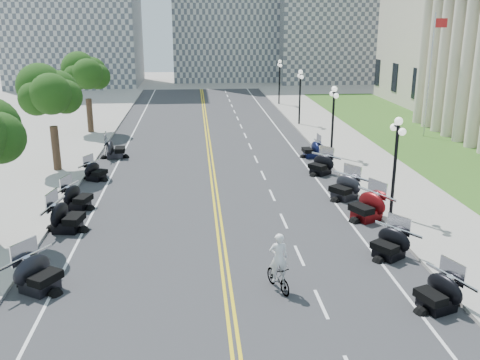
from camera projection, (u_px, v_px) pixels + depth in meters
name	position (u px, v px, depth m)	size (l,w,h in m)	color
ground	(224.00, 258.00, 22.25)	(160.00, 160.00, 0.00)	gray
road	(214.00, 186.00, 31.78)	(16.00, 90.00, 0.01)	#333335
centerline_yellow_a	(212.00, 186.00, 31.76)	(0.12, 90.00, 0.00)	yellow
centerline_yellow_b	(216.00, 186.00, 31.78)	(0.12, 90.00, 0.00)	yellow
edge_line_north	(320.00, 183.00, 32.30)	(0.12, 90.00, 0.00)	white
edge_line_south	(105.00, 189.00, 31.25)	(0.12, 90.00, 0.00)	white
lane_dash_5	(321.00, 304.00, 18.69)	(0.12, 2.00, 0.00)	white
lane_dash_6	(299.00, 255.00, 22.51)	(0.12, 2.00, 0.00)	white
lane_dash_7	(284.00, 221.00, 26.32)	(0.12, 2.00, 0.00)	white
lane_dash_8	(272.00, 195.00, 30.13)	(0.12, 2.00, 0.00)	white
lane_dash_9	(263.00, 175.00, 33.94)	(0.12, 2.00, 0.00)	white
lane_dash_10	(256.00, 159.00, 37.75)	(0.12, 2.00, 0.00)	white
lane_dash_11	(250.00, 146.00, 41.57)	(0.12, 2.00, 0.00)	white
lane_dash_12	(245.00, 135.00, 45.38)	(0.12, 2.00, 0.00)	white
lane_dash_13	(241.00, 126.00, 49.19)	(0.12, 2.00, 0.00)	white
lane_dash_14	(238.00, 118.00, 53.00)	(0.12, 2.00, 0.00)	white
lane_dash_15	(235.00, 112.00, 56.81)	(0.12, 2.00, 0.00)	white
lane_dash_16	(232.00, 106.00, 60.63)	(0.12, 2.00, 0.00)	white
lane_dash_17	(229.00, 101.00, 64.44)	(0.12, 2.00, 0.00)	white
lane_dash_18	(227.00, 96.00, 68.25)	(0.12, 2.00, 0.00)	white
lane_dash_19	(226.00, 92.00, 72.06)	(0.12, 2.00, 0.00)	white
sidewalk_north	(386.00, 180.00, 32.62)	(5.00, 90.00, 0.15)	#9E9991
sidewalk_south	(33.00, 190.00, 30.89)	(5.00, 90.00, 0.15)	#9E9991
lawn	(439.00, 148.00, 40.82)	(9.00, 60.00, 0.10)	#356023
distant_block_c	(341.00, 8.00, 82.79)	(20.00, 14.00, 22.00)	gray
street_lamp_2	(395.00, 168.00, 26.01)	(0.50, 1.20, 4.90)	black
street_lamp_3	(333.00, 122.00, 37.44)	(0.50, 1.20, 4.90)	black
street_lamp_4	(300.00, 97.00, 48.88)	(0.50, 1.20, 4.90)	black
street_lamp_5	(279.00, 82.00, 60.31)	(0.50, 1.20, 4.90)	black
flagpole	(430.00, 77.00, 43.23)	(1.10, 0.20, 10.00)	silver
tree_3	(51.00, 99.00, 33.38)	(4.80, 4.80, 9.20)	#235619
tree_4	(87.00, 78.00, 44.82)	(4.80, 4.80, 9.20)	#235619
motorcycle_n_4	(438.00, 291.00, 18.19)	(1.97, 1.97, 1.38)	black
motorcycle_n_5	(390.00, 242.00, 22.15)	(1.99, 1.99, 1.39)	black
motorcycle_n_6	(367.00, 205.00, 26.29)	(2.23, 2.23, 1.56)	#590A0C
motorcycle_n_7	(344.00, 186.00, 29.33)	(2.13, 2.13, 1.49)	black
motorcycle_n_8	(321.00, 164.00, 34.00)	(2.00, 2.00, 1.40)	black
motorcycle_n_9	(311.00, 148.00, 38.13)	(1.89, 1.89, 1.32)	black
motorcycle_s_5	(38.00, 272.00, 19.42)	(2.14, 2.14, 1.49)	black
motorcycle_s_6	(67.00, 215.00, 24.90)	(2.22, 2.22, 1.56)	black
motorcycle_s_7	(77.00, 196.00, 27.84)	(2.02, 2.02, 1.42)	black
motorcycle_s_8	(96.00, 170.00, 32.79)	(1.78, 1.78, 1.25)	black
motorcycle_s_9	(115.00, 148.00, 37.91)	(2.15, 2.15, 1.51)	black
bicycle	(278.00, 277.00, 19.53)	(0.48, 1.69, 1.02)	#A51414
cyclist_rider	(279.00, 241.00, 19.10)	(0.69, 0.45, 1.89)	silver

